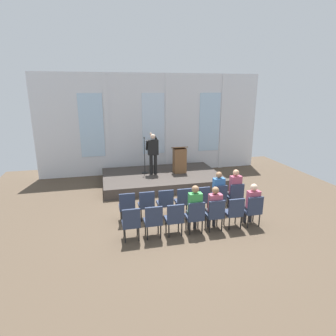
% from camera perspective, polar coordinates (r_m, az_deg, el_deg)
% --- Properties ---
extents(ground_plane, '(13.93, 13.93, 0.00)m').
position_cam_1_polar(ground_plane, '(8.77, 3.68, -10.42)').
color(ground_plane, brown).
extents(rear_partition, '(10.35, 0.14, 4.55)m').
position_cam_1_polar(rear_partition, '(13.17, -2.92, 8.84)').
color(rear_partition, silver).
rests_on(rear_partition, ground).
extents(stage_platform, '(4.84, 2.97, 0.40)m').
position_cam_1_polar(stage_platform, '(11.91, -1.33, -2.15)').
color(stage_platform, '#3F3833').
rests_on(stage_platform, ground).
extents(speaker, '(0.51, 0.69, 1.70)m').
position_cam_1_polar(speaker, '(11.63, -3.07, 3.48)').
color(speaker, black).
rests_on(speaker, stage_platform).
extents(mic_stand, '(0.28, 0.28, 1.56)m').
position_cam_1_polar(mic_stand, '(11.89, -4.73, 0.49)').
color(mic_stand, black).
rests_on(mic_stand, stage_platform).
extents(lectern, '(0.60, 0.48, 1.16)m').
position_cam_1_polar(lectern, '(11.94, 2.36, 1.67)').
color(lectern, brown).
rests_on(lectern, stage_platform).
extents(chair_r0_c0, '(0.46, 0.44, 0.94)m').
position_cam_1_polar(chair_r0_c0, '(8.51, -8.32, -7.46)').
color(chair_r0_c0, black).
rests_on(chair_r0_c0, ground).
extents(chair_r0_c1, '(0.46, 0.44, 0.94)m').
position_cam_1_polar(chair_r0_c1, '(8.57, -4.40, -7.16)').
color(chair_r0_c1, black).
rests_on(chair_r0_c1, ground).
extents(chair_r0_c2, '(0.46, 0.44, 0.94)m').
position_cam_1_polar(chair_r0_c2, '(8.67, -0.56, -6.83)').
color(chair_r0_c2, black).
rests_on(chair_r0_c2, ground).
extents(chair_r0_c3, '(0.46, 0.44, 0.94)m').
position_cam_1_polar(chair_r0_c3, '(8.81, 3.18, -6.48)').
color(chair_r0_c3, black).
rests_on(chair_r0_c3, ground).
extents(chair_r0_c4, '(0.46, 0.44, 0.94)m').
position_cam_1_polar(chair_r0_c4, '(8.99, 6.77, -6.12)').
color(chair_r0_c4, black).
rests_on(chair_r0_c4, ground).
extents(chair_r0_c5, '(0.46, 0.44, 0.94)m').
position_cam_1_polar(chair_r0_c5, '(9.19, 10.22, -5.74)').
color(chair_r0_c5, black).
rests_on(chair_r0_c5, ground).
extents(audience_r0_c5, '(0.36, 0.39, 1.36)m').
position_cam_1_polar(audience_r0_c5, '(9.19, 10.09, -4.32)').
color(audience_r0_c5, '#2D2D33').
rests_on(audience_r0_c5, ground).
extents(chair_r0_c6, '(0.46, 0.44, 0.94)m').
position_cam_1_polar(chair_r0_c6, '(9.43, 13.49, -5.37)').
color(chair_r0_c6, black).
rests_on(chair_r0_c6, ground).
extents(audience_r0_c6, '(0.36, 0.39, 1.39)m').
position_cam_1_polar(audience_r0_c6, '(9.42, 13.37, -3.90)').
color(audience_r0_c6, '#2D2D33').
rests_on(audience_r0_c6, ground).
extents(chair_r1_c0, '(0.46, 0.44, 0.94)m').
position_cam_1_polar(chair_r1_c0, '(7.49, -7.50, -10.79)').
color(chair_r1_c0, black).
rests_on(chair_r1_c0, ground).
extents(chair_r1_c1, '(0.46, 0.44, 0.94)m').
position_cam_1_polar(chair_r1_c1, '(7.56, -3.02, -10.41)').
color(chair_r1_c1, black).
rests_on(chair_r1_c1, ground).
extents(chair_r1_c2, '(0.46, 0.44, 0.94)m').
position_cam_1_polar(chair_r1_c2, '(7.68, 1.34, -9.97)').
color(chair_r1_c2, black).
rests_on(chair_r1_c2, ground).
extents(chair_r1_c3, '(0.46, 0.44, 0.94)m').
position_cam_1_polar(chair_r1_c3, '(7.83, 5.54, -9.49)').
color(chair_r1_c3, black).
rests_on(chair_r1_c3, ground).
extents(audience_r1_c3, '(0.36, 0.39, 1.37)m').
position_cam_1_polar(audience_r1_c3, '(7.81, 5.40, -7.77)').
color(audience_r1_c3, '#2D2D33').
rests_on(audience_r1_c3, ground).
extents(chair_r1_c4, '(0.46, 0.44, 0.94)m').
position_cam_1_polar(chair_r1_c4, '(8.03, 9.54, -8.99)').
color(chair_r1_c4, black).
rests_on(chair_r1_c4, ground).
extents(audience_r1_c4, '(0.36, 0.39, 1.29)m').
position_cam_1_polar(audience_r1_c4, '(8.03, 9.37, -7.57)').
color(audience_r1_c4, '#2D2D33').
rests_on(audience_r1_c4, ground).
extents(chair_r1_c5, '(0.46, 0.44, 0.94)m').
position_cam_1_polar(chair_r1_c5, '(8.26, 13.32, -8.48)').
color(chair_r1_c5, black).
rests_on(chair_r1_c5, ground).
extents(chair_r1_c6, '(0.46, 0.44, 0.94)m').
position_cam_1_polar(chair_r1_c6, '(8.53, 16.87, -7.96)').
color(chair_r1_c6, black).
rests_on(chair_r1_c6, ground).
extents(audience_r1_c6, '(0.36, 0.39, 1.28)m').
position_cam_1_polar(audience_r1_c6, '(8.53, 16.69, -6.64)').
color(audience_r1_c6, '#2D2D33').
rests_on(audience_r1_c6, ground).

